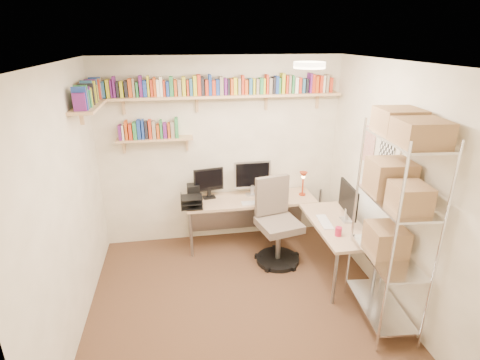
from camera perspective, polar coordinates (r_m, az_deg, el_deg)
name	(u,v)px	position (r m, az deg, el deg)	size (l,w,h in m)	color
ground	(240,301)	(4.32, -0.05, -17.90)	(3.20, 3.20, 0.00)	#4C3320
room_shell	(240,167)	(3.55, 0.02, 1.92)	(3.24, 3.04, 2.52)	beige
wall_shelves	(187,97)	(4.66, -8.05, 12.35)	(3.12, 1.09, 0.79)	tan
corner_desk	(263,205)	(4.87, 3.56, -3.88)	(2.06, 1.74, 1.16)	tan
office_chair	(277,227)	(4.77, 5.59, -7.21)	(0.59, 0.59, 1.09)	black
wire_rack	(397,186)	(3.66, 22.80, -0.87)	(0.50, 0.90, 2.12)	silver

